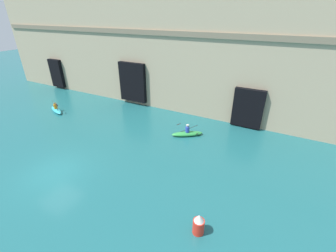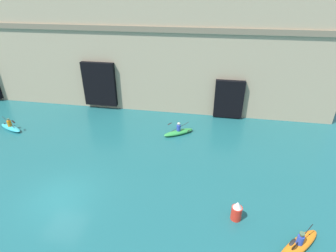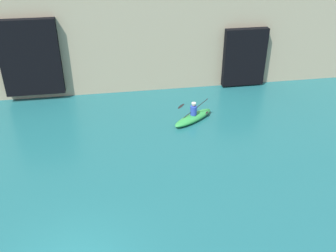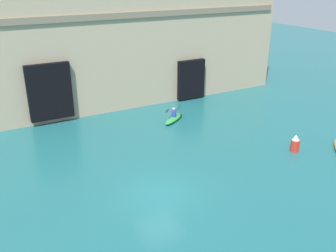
# 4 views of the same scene
# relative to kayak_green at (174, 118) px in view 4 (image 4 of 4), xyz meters

# --- Properties ---
(ground_plane) EXTENTS (120.00, 120.00, 0.00)m
(ground_plane) POSITION_rel_kayak_green_xyz_m (-6.16, -9.28, -0.24)
(ground_plane) COLOR #1E6066
(cliff_bluff) EXTENTS (44.89, 6.67, 13.30)m
(cliff_bluff) POSITION_rel_kayak_green_xyz_m (-8.25, 7.55, 6.38)
(cliff_bluff) COLOR tan
(cliff_bluff) RESTS_ON ground
(kayak_green) EXTENTS (2.74, 2.23, 1.23)m
(kayak_green) POSITION_rel_kayak_green_xyz_m (0.00, 0.00, 0.00)
(kayak_green) COLOR green
(kayak_green) RESTS_ON ground
(marker_buoy) EXTENTS (0.60, 0.60, 1.24)m
(marker_buoy) POSITION_rel_kayak_green_xyz_m (4.55, -9.02, 0.34)
(marker_buoy) COLOR red
(marker_buoy) RESTS_ON ground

